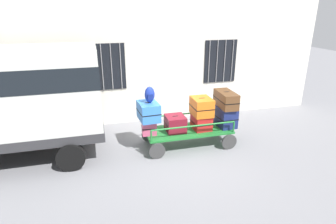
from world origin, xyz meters
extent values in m
plane|color=gray|center=(0.00, 0.00, 0.00)|extent=(40.00, 40.00, 0.00)
cube|color=silver|center=(0.00, 2.47, 2.50)|extent=(12.00, 0.30, 5.00)
cube|color=black|center=(-1.80, 2.30, 2.00)|extent=(1.20, 0.04, 1.50)
cylinder|color=gray|center=(-2.25, 2.26, 2.00)|extent=(0.03, 0.03, 1.50)
cylinder|color=gray|center=(-1.95, 2.26, 2.00)|extent=(0.03, 0.03, 1.50)
cylinder|color=gray|center=(-1.65, 2.26, 2.00)|extent=(0.03, 0.03, 1.50)
cylinder|color=gray|center=(-1.35, 2.26, 2.00)|extent=(0.03, 0.03, 1.50)
cube|color=black|center=(2.20, 2.30, 2.00)|extent=(1.20, 0.04, 1.50)
cylinder|color=gray|center=(1.75, 2.26, 2.00)|extent=(0.03, 0.03, 1.50)
cylinder|color=gray|center=(2.05, 2.26, 2.00)|extent=(0.03, 0.03, 1.50)
cylinder|color=gray|center=(2.35, 2.26, 2.00)|extent=(0.03, 0.03, 1.50)
cylinder|color=gray|center=(2.65, 2.26, 2.00)|extent=(0.03, 0.03, 1.50)
cube|color=silver|center=(-4.45, 0.54, 1.77)|extent=(4.67, 1.94, 2.24)
cube|color=#2D2D30|center=(-4.45, 0.54, 0.77)|extent=(4.71, 1.98, 0.24)
cylinder|color=black|center=(-2.96, -0.43, 0.35)|extent=(0.70, 0.22, 0.70)
cube|color=#1E722D|center=(0.26, 0.09, 0.47)|extent=(2.45, 1.04, 0.05)
cylinder|color=#383838|center=(1.31, -0.45, 0.22)|extent=(0.45, 0.06, 0.45)
cylinder|color=#383838|center=(1.31, 0.63, 0.22)|extent=(0.45, 0.06, 0.45)
cylinder|color=#383838|center=(-0.79, -0.45, 0.22)|extent=(0.45, 0.06, 0.45)
cylinder|color=#383838|center=(-0.79, 0.63, 0.22)|extent=(0.45, 0.06, 0.45)
cylinder|color=#1E722D|center=(1.45, -0.39, 0.65)|extent=(0.04, 0.04, 0.31)
cylinder|color=#1E722D|center=(1.45, 0.57, 0.65)|extent=(0.04, 0.04, 0.31)
cylinder|color=#1E722D|center=(-0.92, -0.39, 0.65)|extent=(0.04, 0.04, 0.31)
cylinder|color=#1E722D|center=(-0.92, 0.57, 0.65)|extent=(0.04, 0.04, 0.31)
cylinder|color=#1E722D|center=(0.26, -0.39, 0.81)|extent=(2.37, 0.04, 0.04)
cylinder|color=#1E722D|center=(0.26, 0.57, 0.81)|extent=(2.37, 0.04, 0.04)
cube|color=#CC4C72|center=(-0.88, 0.08, 0.70)|extent=(0.41, 0.33, 0.41)
cube|color=black|center=(-0.88, 0.08, 0.70)|extent=(0.42, 0.35, 0.02)
cube|color=black|center=(-0.88, 0.08, 0.90)|extent=(0.14, 0.04, 0.02)
cube|color=#3372C6|center=(-0.88, 0.12, 1.16)|extent=(0.56, 0.75, 0.49)
cube|color=black|center=(-0.88, 0.12, 1.16)|extent=(0.57, 0.76, 0.02)
cube|color=black|center=(-0.88, 0.12, 1.40)|extent=(0.16, 0.04, 0.02)
cube|color=maroon|center=(-0.12, 0.12, 0.72)|extent=(0.54, 0.59, 0.44)
cube|color=black|center=(-0.12, 0.12, 0.72)|extent=(0.55, 0.60, 0.02)
cube|color=black|center=(-0.12, 0.12, 0.93)|extent=(0.16, 0.03, 0.02)
cube|color=#B21E1E|center=(0.65, 0.05, 0.71)|extent=(0.50, 0.57, 0.42)
cube|color=black|center=(0.65, 0.05, 0.71)|extent=(0.51, 0.58, 0.02)
cube|color=black|center=(0.65, 0.05, 0.91)|extent=(0.16, 0.04, 0.02)
cube|color=orange|center=(0.65, 0.08, 1.17)|extent=(0.53, 0.69, 0.50)
cube|color=black|center=(0.65, 0.08, 1.17)|extent=(0.54, 0.70, 0.02)
cube|color=black|center=(0.65, 0.08, 1.41)|extent=(0.16, 0.03, 0.02)
cube|color=navy|center=(1.41, 0.10, 0.79)|extent=(0.52, 0.73, 0.58)
cube|color=black|center=(1.41, 0.10, 0.79)|extent=(0.53, 0.74, 0.02)
cube|color=black|center=(1.41, 0.10, 1.07)|extent=(0.16, 0.04, 0.02)
cube|color=brown|center=(1.41, 0.13, 1.31)|extent=(0.46, 0.92, 0.45)
cube|color=black|center=(1.41, 0.13, 1.31)|extent=(0.47, 0.93, 0.02)
cube|color=black|center=(1.41, 0.13, 1.53)|extent=(0.15, 0.04, 0.02)
ellipsoid|color=navy|center=(-0.84, 0.11, 1.63)|extent=(0.27, 0.19, 0.44)
cube|color=navy|center=(-0.84, 0.02, 1.59)|extent=(0.14, 0.06, 0.15)
camera|label=1|loc=(-2.24, -6.96, 3.79)|focal=30.14mm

